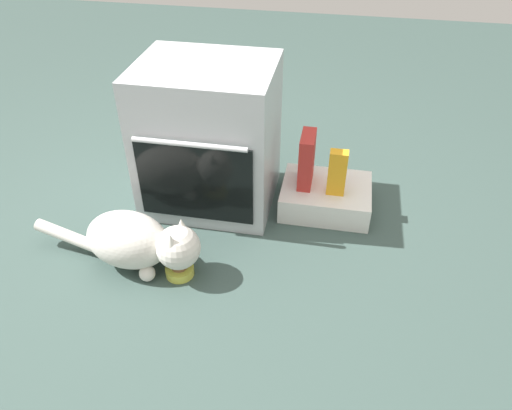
{
  "coord_description": "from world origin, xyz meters",
  "views": [
    {
      "loc": [
        0.68,
        -1.6,
        1.6
      ],
      "look_at": [
        0.36,
        0.14,
        0.25
      ],
      "focal_mm": 34.37,
      "sensor_mm": 36.0,
      "label": 1
    }
  ],
  "objects_px": {
    "juice_carton": "(337,173)",
    "cereal_box": "(307,160)",
    "pantry_cabinet": "(326,197)",
    "cat": "(138,241)",
    "food_bowl": "(180,270)",
    "oven": "(209,137)"
  },
  "relations": [
    {
      "from": "pantry_cabinet",
      "to": "cereal_box",
      "type": "bearing_deg",
      "value": 173.96
    },
    {
      "from": "cat",
      "to": "juice_carton",
      "type": "height_order",
      "value": "juice_carton"
    },
    {
      "from": "juice_carton",
      "to": "cereal_box",
      "type": "relative_size",
      "value": 0.86
    },
    {
      "from": "cat",
      "to": "cereal_box",
      "type": "distance_m",
      "value": 0.93
    },
    {
      "from": "food_bowl",
      "to": "juice_carton",
      "type": "relative_size",
      "value": 0.54
    },
    {
      "from": "cat",
      "to": "cereal_box",
      "type": "bearing_deg",
      "value": 48.56
    },
    {
      "from": "cat",
      "to": "juice_carton",
      "type": "distance_m",
      "value": 1.01
    },
    {
      "from": "oven",
      "to": "juice_carton",
      "type": "height_order",
      "value": "oven"
    },
    {
      "from": "food_bowl",
      "to": "juice_carton",
      "type": "distance_m",
      "value": 0.9
    },
    {
      "from": "oven",
      "to": "cereal_box",
      "type": "xyz_separation_m",
      "value": [
        0.5,
        0.04,
        -0.1
      ]
    },
    {
      "from": "oven",
      "to": "pantry_cabinet",
      "type": "bearing_deg",
      "value": 2.41
    },
    {
      "from": "juice_carton",
      "to": "cereal_box",
      "type": "distance_m",
      "value": 0.17
    },
    {
      "from": "pantry_cabinet",
      "to": "cat",
      "type": "relative_size",
      "value": 0.55
    },
    {
      "from": "food_bowl",
      "to": "cereal_box",
      "type": "distance_m",
      "value": 0.84
    },
    {
      "from": "cat",
      "to": "cereal_box",
      "type": "height_order",
      "value": "cereal_box"
    },
    {
      "from": "cat",
      "to": "oven",
      "type": "bearing_deg",
      "value": 78.69
    },
    {
      "from": "oven",
      "to": "food_bowl",
      "type": "height_order",
      "value": "oven"
    },
    {
      "from": "pantry_cabinet",
      "to": "juice_carton",
      "type": "distance_m",
      "value": 0.2
    },
    {
      "from": "food_bowl",
      "to": "cereal_box",
      "type": "height_order",
      "value": "cereal_box"
    },
    {
      "from": "oven",
      "to": "pantry_cabinet",
      "type": "distance_m",
      "value": 0.68
    },
    {
      "from": "pantry_cabinet",
      "to": "food_bowl",
      "type": "relative_size",
      "value": 3.56
    },
    {
      "from": "pantry_cabinet",
      "to": "juice_carton",
      "type": "bearing_deg",
      "value": -47.59
    }
  ]
}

